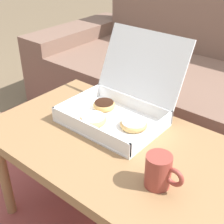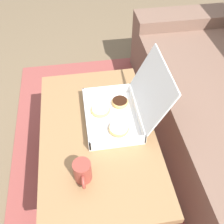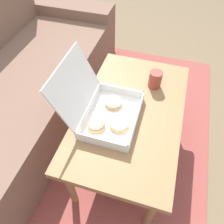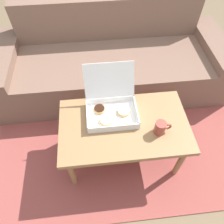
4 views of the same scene
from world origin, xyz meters
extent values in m
plane|color=#756047|center=(0.00, 0.00, 0.00)|extent=(12.00, 12.00, 0.00)
cube|color=#994742|center=(0.00, 0.30, 0.01)|extent=(2.47, 1.91, 0.01)
cube|color=#7A5B4C|center=(-1.06, 0.80, 0.26)|extent=(0.24, 0.89, 0.53)
cube|color=#997047|center=(0.00, -0.09, 0.46)|extent=(0.97, 0.58, 0.04)
cylinder|color=#997047|center=(-0.42, -0.31, 0.22)|extent=(0.04, 0.04, 0.44)
cylinder|color=#997047|center=(-0.42, 0.14, 0.22)|extent=(0.04, 0.04, 0.44)
cube|color=white|center=(-0.08, 0.00, 0.48)|extent=(0.38, 0.27, 0.01)
cube|color=white|center=(-0.08, -0.13, 0.51)|extent=(0.38, 0.01, 0.05)
cube|color=white|center=(-0.08, 0.14, 0.51)|extent=(0.38, 0.01, 0.05)
cube|color=white|center=(-0.27, 0.00, 0.51)|extent=(0.01, 0.27, 0.05)
cube|color=white|center=(0.10, 0.00, 0.51)|extent=(0.01, 0.27, 0.05)
cube|color=white|center=(-0.08, 0.20, 0.66)|extent=(0.38, 0.12, 0.25)
torus|color=tan|center=(-0.13, -0.05, 0.50)|extent=(0.10, 0.10, 0.03)
cylinder|color=white|center=(-0.13, -0.05, 0.51)|extent=(0.09, 0.09, 0.01)
torus|color=tan|center=(0.01, 0.02, 0.50)|extent=(0.10, 0.10, 0.03)
cylinder|color=white|center=(0.01, 0.02, 0.51)|extent=(0.09, 0.09, 0.01)
torus|color=tan|center=(-0.17, 0.06, 0.50)|extent=(0.09, 0.09, 0.03)
cylinder|color=black|center=(-0.17, 0.06, 0.51)|extent=(0.08, 0.08, 0.01)
cylinder|color=#993D33|center=(0.24, -0.18, 0.53)|extent=(0.08, 0.08, 0.11)
torus|color=#993D33|center=(0.29, -0.18, 0.54)|extent=(0.06, 0.01, 0.06)
camera|label=1|loc=(0.58, -0.80, 1.14)|focal=50.00mm
camera|label=2|loc=(0.82, -0.14, 1.52)|focal=42.00mm
camera|label=3|loc=(-0.80, -0.21, 1.42)|focal=35.00mm
camera|label=4|loc=(-0.19, -0.98, 1.83)|focal=35.00mm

